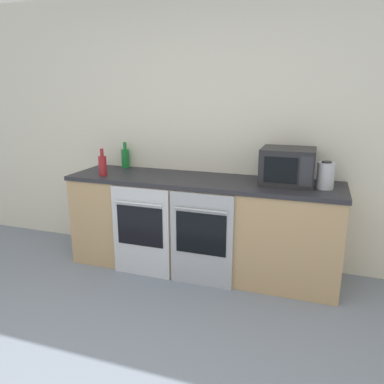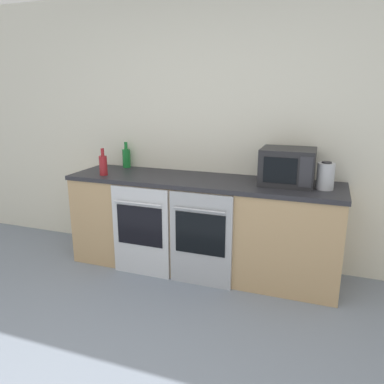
{
  "view_description": "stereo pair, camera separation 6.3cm",
  "coord_description": "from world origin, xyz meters",
  "views": [
    {
      "loc": [
        1.0,
        -1.2,
        1.68
      ],
      "look_at": [
        -0.09,
        2.02,
        0.76
      ],
      "focal_mm": 35.0,
      "sensor_mm": 36.0,
      "label": 1
    },
    {
      "loc": [
        1.06,
        -1.18,
        1.68
      ],
      "look_at": [
        -0.09,
        2.02,
        0.76
      ],
      "focal_mm": 35.0,
      "sensor_mm": 36.0,
      "label": 2
    }
  ],
  "objects": [
    {
      "name": "kettle",
      "position": [
        1.08,
        2.01,
        1.01
      ],
      "size": [
        0.14,
        0.14,
        0.23
      ],
      "color": "#B7BABF",
      "rests_on": "counter_back"
    },
    {
      "name": "counter_back",
      "position": [
        0.0,
        2.02,
        0.45
      ],
      "size": [
        2.55,
        0.65,
        0.9
      ],
      "color": "tan",
      "rests_on": "ground_plane"
    },
    {
      "name": "wall_back",
      "position": [
        0.0,
        2.37,
        1.3
      ],
      "size": [
        10.0,
        0.06,
        2.6
      ],
      "color": "silver",
      "rests_on": "ground_plane"
    },
    {
      "name": "bottle_green",
      "position": [
        -0.92,
        2.27,
        1.0
      ],
      "size": [
        0.08,
        0.08,
        0.27
      ],
      "color": "#19722D",
      "rests_on": "counter_back"
    },
    {
      "name": "microwave",
      "position": [
        0.76,
        2.08,
        1.05
      ],
      "size": [
        0.45,
        0.39,
        0.31
      ],
      "color": "#232326",
      "rests_on": "counter_back"
    },
    {
      "name": "oven_left",
      "position": [
        -0.48,
        1.69,
        0.43
      ],
      "size": [
        0.56,
        0.06,
        0.85
      ],
      "color": "silver",
      "rests_on": "ground_plane"
    },
    {
      "name": "bottle_red",
      "position": [
        -0.94,
        1.86,
        1.0
      ],
      "size": [
        0.08,
        0.08,
        0.26
      ],
      "color": "maroon",
      "rests_on": "counter_back"
    },
    {
      "name": "oven_right",
      "position": [
        0.1,
        1.69,
        0.43
      ],
      "size": [
        0.56,
        0.06,
        0.85
      ],
      "color": "#A8AAAF",
      "rests_on": "ground_plane"
    }
  ]
}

